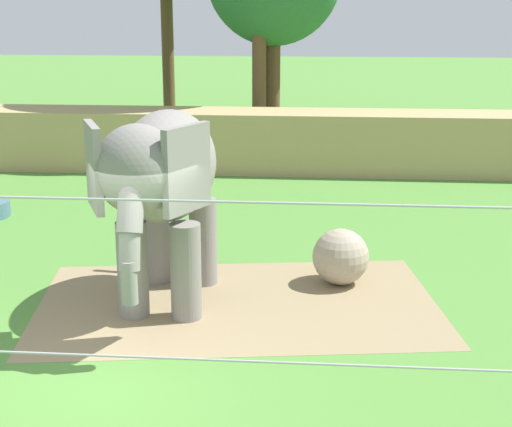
% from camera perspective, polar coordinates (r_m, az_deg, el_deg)
% --- Properties ---
extents(ground_plane, '(120.00, 120.00, 0.00)m').
position_cam_1_polar(ground_plane, '(10.12, -11.53, -11.80)').
color(ground_plane, '#518938').
extents(dirt_patch, '(6.70, 4.66, 0.01)m').
position_cam_1_polar(dirt_patch, '(12.17, -1.36, -6.67)').
color(dirt_patch, '#937F5B').
rests_on(dirt_patch, ground).
extents(embankment_wall, '(36.00, 1.80, 1.66)m').
position_cam_1_polar(embankment_wall, '(21.72, -2.40, 5.45)').
color(embankment_wall, tan).
rests_on(embankment_wall, ground).
extents(elephant, '(1.74, 4.14, 3.07)m').
position_cam_1_polar(elephant, '(11.56, -6.93, 2.58)').
color(elephant, gray).
rests_on(elephant, ground).
extents(enrichment_ball, '(0.94, 0.94, 0.94)m').
position_cam_1_polar(enrichment_ball, '(12.92, 6.29, -3.20)').
color(enrichment_ball, tan).
rests_on(enrichment_ball, ground).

